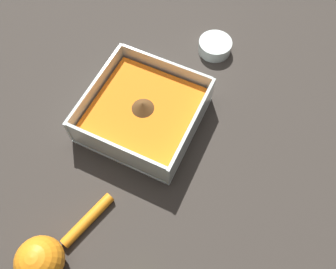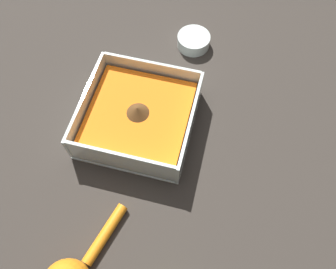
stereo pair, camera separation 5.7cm
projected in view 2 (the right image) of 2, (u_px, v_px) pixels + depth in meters
ground_plane at (148, 126)px, 0.68m from camera, size 4.00×4.00×0.00m
square_dish at (139, 117)px, 0.67m from camera, size 0.22×0.22×0.07m
spice_bowl at (194, 41)px, 0.78m from camera, size 0.08×0.08×0.03m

